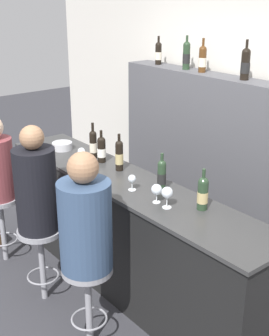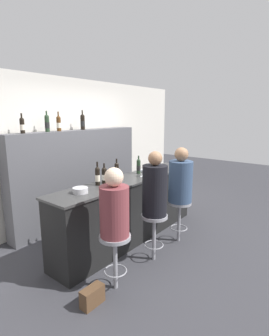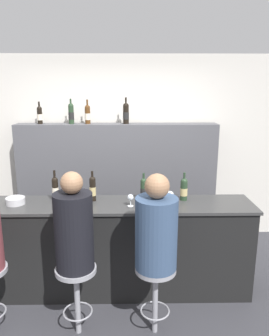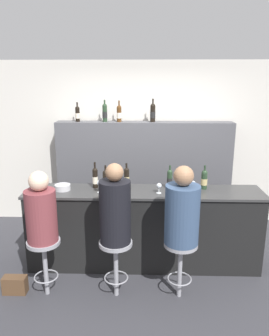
% 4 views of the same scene
% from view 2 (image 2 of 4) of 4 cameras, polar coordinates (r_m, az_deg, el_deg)
% --- Properties ---
extents(ground_plane, '(16.00, 16.00, 0.00)m').
position_cam_2_polar(ground_plane, '(4.25, 2.07, -15.89)').
color(ground_plane, '#333338').
extents(wall_back, '(6.40, 0.05, 2.60)m').
position_cam_2_polar(wall_back, '(5.02, -13.76, 3.74)').
color(wall_back, beige).
rests_on(wall_back, ground_plane).
extents(bar_counter, '(2.90, 0.55, 1.00)m').
position_cam_2_polar(bar_counter, '(4.19, -0.72, -8.80)').
color(bar_counter, black).
rests_on(bar_counter, ground_plane).
extents(back_bar_cabinet, '(2.71, 0.28, 1.68)m').
position_cam_2_polar(back_bar_cabinet, '(4.93, -11.89, -1.74)').
color(back_bar_cabinet, '#4C4C51').
rests_on(back_bar_cabinet, ground_plane).
extents(wine_bottle_counter_0, '(0.07, 0.07, 0.33)m').
position_cam_2_polar(wine_bottle_counter_0, '(3.64, -8.05, -1.69)').
color(wine_bottle_counter_0, black).
rests_on(wine_bottle_counter_0, bar_counter).
extents(wine_bottle_counter_1, '(0.08, 0.08, 0.29)m').
position_cam_2_polar(wine_bottle_counter_1, '(3.73, -6.59, -1.55)').
color(wine_bottle_counter_1, black).
rests_on(wine_bottle_counter_1, bar_counter).
extents(wine_bottle_counter_2, '(0.07, 0.07, 0.32)m').
position_cam_2_polar(wine_bottle_counter_2, '(3.91, -3.90, -0.64)').
color(wine_bottle_counter_2, black).
rests_on(wine_bottle_counter_2, bar_counter).
extents(wine_bottle_counter_3, '(0.07, 0.07, 0.30)m').
position_cam_2_polar(wine_bottle_counter_3, '(4.31, 0.89, 0.42)').
color(wine_bottle_counter_3, '#233823').
rests_on(wine_bottle_counter_3, bar_counter).
extents(wine_bottle_counter_4, '(0.08, 0.08, 0.30)m').
position_cam_2_polar(wine_bottle_counter_4, '(4.65, 4.09, 1.20)').
color(wine_bottle_counter_4, '#233823').
rests_on(wine_bottle_counter_4, bar_counter).
extents(wine_bottle_backbar_0, '(0.07, 0.07, 0.29)m').
position_cam_2_polar(wine_bottle_backbar_0, '(4.23, -23.26, 8.55)').
color(wine_bottle_backbar_0, black).
rests_on(wine_bottle_backbar_0, back_bar_cabinet).
extents(wine_bottle_backbar_1, '(0.07, 0.07, 0.33)m').
position_cam_2_polar(wine_bottle_backbar_1, '(4.44, -18.50, 9.25)').
color(wine_bottle_backbar_1, '#233823').
rests_on(wine_bottle_backbar_1, back_bar_cabinet).
extents(wine_bottle_backbar_2, '(0.07, 0.07, 0.32)m').
position_cam_2_polar(wine_bottle_backbar_2, '(4.56, -16.17, 9.31)').
color(wine_bottle_backbar_2, '#4C2D14').
rests_on(wine_bottle_backbar_2, back_bar_cabinet).
extents(wine_bottle_backbar_3, '(0.08, 0.08, 0.35)m').
position_cam_2_polar(wine_bottle_backbar_3, '(4.88, -11.23, 9.83)').
color(wine_bottle_backbar_3, black).
rests_on(wine_bottle_backbar_3, back_bar_cabinet).
extents(wine_glass_0, '(0.07, 0.07, 0.16)m').
position_cam_2_polar(wine_glass_0, '(3.58, -5.15, -2.17)').
color(wine_glass_0, silver).
rests_on(wine_glass_0, bar_counter).
extents(wine_glass_1, '(0.06, 0.06, 0.12)m').
position_cam_2_polar(wine_glass_1, '(4.11, 1.66, -0.69)').
color(wine_glass_1, silver).
rests_on(wine_glass_1, bar_counter).
extents(wine_glass_2, '(0.08, 0.08, 0.14)m').
position_cam_2_polar(wine_glass_2, '(4.33, 3.91, 0.08)').
color(wine_glass_2, silver).
rests_on(wine_glass_2, bar_counter).
extents(wine_glass_3, '(0.08, 0.08, 0.16)m').
position_cam_2_polar(wine_glass_3, '(4.42, 4.73, 0.48)').
color(wine_glass_3, silver).
rests_on(wine_glass_3, bar_counter).
extents(metal_bowl, '(0.19, 0.19, 0.07)m').
position_cam_2_polar(metal_bowl, '(3.35, -11.71, -4.77)').
color(metal_bowl, '#B7B7BC').
rests_on(metal_bowl, bar_counter).
extents(bar_stool_left, '(0.36, 0.36, 0.65)m').
position_cam_2_polar(bar_stool_left, '(3.06, -4.26, -16.84)').
color(bar_stool_left, gray).
rests_on(bar_stool_left, ground_plane).
extents(guest_seated_left, '(0.32, 0.32, 0.77)m').
position_cam_2_polar(guest_seated_left, '(2.87, -4.40, -8.48)').
color(guest_seated_left, brown).
rests_on(guest_seated_left, bar_stool_left).
extents(bar_stool_middle, '(0.36, 0.36, 0.65)m').
position_cam_2_polar(bar_stool_middle, '(3.61, 4.29, -12.23)').
color(bar_stool_middle, gray).
rests_on(bar_stool_middle, ground_plane).
extents(guest_seated_middle, '(0.33, 0.33, 0.85)m').
position_cam_2_polar(guest_seated_middle, '(3.43, 4.43, -4.37)').
color(guest_seated_middle, black).
rests_on(guest_seated_middle, bar_stool_middle).
extents(bar_stool_right, '(0.36, 0.36, 0.65)m').
position_cam_2_polar(bar_stool_right, '(4.16, 9.74, -9.06)').
color(bar_stool_right, gray).
rests_on(bar_stool_right, ground_plane).
extents(guest_seated_right, '(0.36, 0.36, 0.83)m').
position_cam_2_polar(guest_seated_right, '(4.01, 9.99, -2.36)').
color(guest_seated_right, '#334766').
rests_on(guest_seated_right, bar_stool_right).
extents(handbag, '(0.26, 0.12, 0.20)m').
position_cam_2_polar(handbag, '(3.08, -9.17, -25.86)').
color(handbag, '#513823').
rests_on(handbag, ground_plane).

